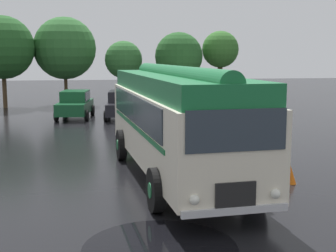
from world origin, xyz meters
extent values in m
plane|color=black|center=(0.00, 0.00, 0.00)|extent=(120.00, 120.00, 0.00)
cube|color=silver|center=(-0.24, 0.20, 1.60)|extent=(3.30, 10.17, 2.10)
cube|color=#196B38|center=(-0.24, 0.20, 2.93)|extent=(3.09, 9.95, 0.56)
cylinder|color=#196B38|center=(-0.24, 0.20, 3.19)|extent=(1.37, 9.52, 0.60)
cube|color=#2D3842|center=(1.00, 0.60, 2.17)|extent=(0.68, 7.98, 0.84)
cube|color=#2D3842|center=(-1.52, 0.40, 2.17)|extent=(0.68, 7.98, 0.84)
cube|color=#196B38|center=(1.01, 0.50, 1.63)|extent=(0.69, 8.18, 0.12)
cube|color=#196B38|center=(-1.51, 0.30, 1.63)|extent=(0.69, 8.18, 0.12)
cube|color=#2D3842|center=(0.17, -4.80, 2.27)|extent=(2.20, 0.21, 0.88)
cube|color=black|center=(0.17, -4.80, 0.90)|extent=(0.90, 0.13, 0.56)
cube|color=silver|center=(0.17, -4.82, 0.57)|extent=(2.38, 0.29, 0.16)
sphere|color=white|center=(1.07, -4.74, 0.87)|extent=(0.22, 0.22, 0.22)
sphere|color=white|center=(-0.73, -4.88, 0.87)|extent=(0.22, 0.22, 0.22)
cylinder|color=black|center=(1.31, -2.78, 0.55)|extent=(0.37, 1.12, 1.10)
cylinder|color=#196B38|center=(1.31, -2.78, 0.55)|extent=(0.35, 0.41, 0.39)
cylinder|color=black|center=(-1.28, -2.99, 0.55)|extent=(0.37, 1.12, 1.10)
cylinder|color=#196B38|center=(-1.28, -2.99, 0.55)|extent=(0.35, 0.41, 0.39)
cylinder|color=black|center=(0.82, 3.20, 0.55)|extent=(0.37, 1.12, 1.10)
cylinder|color=#196B38|center=(0.82, 3.20, 0.55)|extent=(0.35, 0.41, 0.39)
cylinder|color=black|center=(-1.77, 2.99, 0.55)|extent=(0.37, 1.12, 1.10)
cylinder|color=#196B38|center=(-1.77, 2.99, 0.55)|extent=(0.35, 0.41, 0.39)
cube|color=#144C28|center=(-3.89, 14.94, 0.67)|extent=(2.23, 4.39, 0.70)
cube|color=#144C28|center=(-3.87, 15.09, 1.34)|extent=(1.77, 2.36, 0.64)
cube|color=#2D3842|center=(-3.12, 14.99, 1.34)|extent=(0.27, 1.92, 0.50)
cube|color=#2D3842|center=(-4.62, 15.19, 1.34)|extent=(0.27, 1.92, 0.50)
cylinder|color=black|center=(-3.18, 13.54, 0.32)|extent=(0.28, 0.66, 0.64)
cylinder|color=black|center=(-4.93, 13.77, 0.32)|extent=(0.28, 0.66, 0.64)
cylinder|color=black|center=(-2.85, 16.12, 0.32)|extent=(0.28, 0.66, 0.64)
cylinder|color=black|center=(-4.59, 16.35, 0.32)|extent=(0.28, 0.66, 0.64)
cube|color=black|center=(-1.09, 14.36, 0.67)|extent=(2.10, 4.35, 0.70)
cube|color=black|center=(-1.07, 14.51, 1.34)|extent=(1.70, 2.32, 0.64)
cube|color=#2D3842|center=(-0.32, 14.43, 1.34)|extent=(0.21, 1.93, 0.50)
cube|color=#2D3842|center=(-1.83, 14.58, 1.34)|extent=(0.21, 1.93, 0.50)
cylinder|color=black|center=(-0.34, 12.98, 0.32)|extent=(0.26, 0.66, 0.64)
cylinder|color=black|center=(-2.09, 13.15, 0.32)|extent=(0.26, 0.66, 0.64)
cylinder|color=black|center=(-0.08, 15.57, 0.32)|extent=(0.26, 0.66, 0.64)
cylinder|color=black|center=(-1.84, 15.74, 0.32)|extent=(0.26, 0.66, 0.64)
cube|color=#B7BABF|center=(1.92, 15.41, 0.67)|extent=(2.22, 4.38, 0.70)
cube|color=#B7BABF|center=(1.90, 15.55, 1.34)|extent=(1.76, 2.36, 0.64)
cube|color=#2D3842|center=(2.65, 15.65, 1.34)|extent=(0.27, 1.92, 0.50)
cube|color=#2D3842|center=(1.14, 15.46, 1.34)|extent=(0.27, 1.92, 0.50)
cylinder|color=black|center=(2.96, 14.23, 0.32)|extent=(0.28, 0.66, 0.64)
cylinder|color=black|center=(1.21, 14.00, 0.32)|extent=(0.28, 0.66, 0.64)
cylinder|color=black|center=(2.62, 16.81, 0.32)|extent=(0.28, 0.66, 0.64)
cylinder|color=black|center=(0.88, 16.58, 0.32)|extent=(0.28, 0.66, 0.64)
cube|color=silver|center=(4.69, 15.57, 1.45)|extent=(2.30, 4.09, 2.10)
cube|color=#A4A4A4|center=(4.47, 12.68, 1.20)|extent=(2.03, 1.88, 1.60)
cube|color=#2D3842|center=(4.40, 11.80, 1.48)|extent=(1.70, 0.16, 0.72)
cylinder|color=black|center=(5.51, 12.66, 0.40)|extent=(0.30, 0.82, 0.80)
cylinder|color=black|center=(3.43, 12.82, 0.40)|extent=(0.30, 0.82, 0.80)
cylinder|color=black|center=(5.78, 16.21, 0.40)|extent=(0.30, 0.82, 0.80)
cylinder|color=black|center=(3.71, 16.37, 0.40)|extent=(0.30, 0.82, 0.80)
cylinder|color=#4C3823|center=(-9.16, 21.51, 1.32)|extent=(0.30, 0.30, 2.65)
sphere|color=#235623|center=(-9.16, 21.51, 4.36)|extent=(4.55, 4.55, 4.55)
sphere|color=#235623|center=(-9.32, 21.87, 4.38)|extent=(3.48, 3.48, 3.48)
cylinder|color=#4C3823|center=(-4.86, 22.88, 1.28)|extent=(0.26, 0.26, 2.55)
sphere|color=#2D662D|center=(-4.86, 22.88, 4.32)|extent=(4.73, 4.73, 4.73)
sphere|color=#2D662D|center=(-4.37, 23.18, 4.28)|extent=(3.24, 3.24, 3.24)
cylinder|color=#4C3823|center=(-0.47, 21.79, 1.20)|extent=(0.25, 0.25, 2.41)
sphere|color=#2D662D|center=(-0.47, 21.79, 3.47)|extent=(2.82, 2.82, 2.82)
sphere|color=#2D662D|center=(-0.19, 21.44, 3.86)|extent=(1.58, 1.58, 1.58)
cylinder|color=#4C3823|center=(3.64, 21.11, 1.19)|extent=(0.31, 0.31, 2.37)
sphere|color=#235623|center=(3.64, 21.11, 3.72)|extent=(3.60, 3.60, 3.60)
sphere|color=#235623|center=(3.30, 21.00, 3.59)|extent=(2.03, 2.03, 2.03)
cylinder|color=#4C3823|center=(7.08, 21.92, 1.60)|extent=(0.39, 0.39, 3.19)
sphere|color=#336B28|center=(7.08, 21.92, 4.26)|extent=(2.84, 2.84, 2.84)
sphere|color=#336B28|center=(6.91, 21.88, 4.40)|extent=(2.10, 2.10, 2.10)
cone|color=orange|center=(3.02, -1.08, 0.28)|extent=(0.36, 0.36, 0.55)
cylinder|color=black|center=(-1.48, -5.15, 0.00)|extent=(3.13, 3.13, 0.01)
camera|label=1|loc=(-2.69, -13.90, 3.79)|focal=50.00mm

